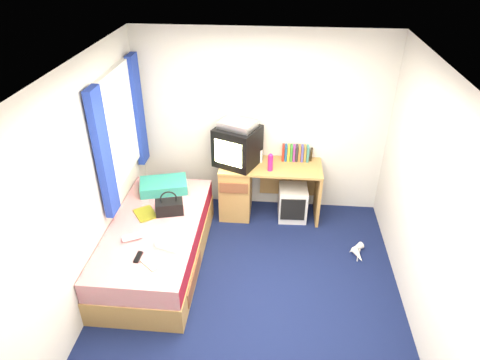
# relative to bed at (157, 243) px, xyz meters

# --- Properties ---
(ground) EXTENTS (3.40, 3.40, 0.00)m
(ground) POSITION_rel_bed_xyz_m (1.10, -0.34, -0.27)
(ground) COLOR #0C1438
(ground) RESTS_ON ground
(room_shell) EXTENTS (3.40, 3.40, 3.40)m
(room_shell) POSITION_rel_bed_xyz_m (1.10, -0.34, 1.18)
(room_shell) COLOR white
(room_shell) RESTS_ON ground
(bed) EXTENTS (1.01, 2.00, 0.54)m
(bed) POSITION_rel_bed_xyz_m (0.00, 0.00, 0.00)
(bed) COLOR tan
(bed) RESTS_ON ground
(pillow) EXTENTS (0.65, 0.51, 0.13)m
(pillow) POSITION_rel_bed_xyz_m (-0.07, 0.70, 0.33)
(pillow) COLOR #18639E
(pillow) RESTS_ON bed
(desk) EXTENTS (1.30, 0.55, 0.75)m
(desk) POSITION_rel_bed_xyz_m (0.97, 1.10, 0.14)
(desk) COLOR tan
(desk) RESTS_ON ground
(storage_cube) EXTENTS (0.38, 0.38, 0.46)m
(storage_cube) POSITION_rel_bed_xyz_m (1.56, 1.03, -0.04)
(storage_cube) COLOR silver
(storage_cube) RESTS_ON ground
(crt_tv) EXTENTS (0.64, 0.62, 0.50)m
(crt_tv) POSITION_rel_bed_xyz_m (0.82, 1.10, 0.73)
(crt_tv) COLOR black
(crt_tv) RESTS_ON desk
(vcr) EXTENTS (0.51, 0.45, 0.08)m
(vcr) POSITION_rel_bed_xyz_m (0.82, 1.10, 1.02)
(vcr) COLOR #BDBDC0
(vcr) RESTS_ON crt_tv
(book_row) EXTENTS (0.34, 0.13, 0.20)m
(book_row) POSITION_rel_bed_xyz_m (1.56, 1.26, 0.58)
(book_row) COLOR maroon
(book_row) RESTS_ON desk
(picture_frame) EXTENTS (0.04, 0.12, 0.14)m
(picture_frame) POSITION_rel_bed_xyz_m (1.77, 1.30, 0.55)
(picture_frame) COLOR black
(picture_frame) RESTS_ON desk
(pink_water_bottle) EXTENTS (0.07, 0.07, 0.21)m
(pink_water_bottle) POSITION_rel_bed_xyz_m (1.24, 0.95, 0.59)
(pink_water_bottle) COLOR #D11D69
(pink_water_bottle) RESTS_ON desk
(aerosol_can) EXTENTS (0.05, 0.05, 0.17)m
(aerosol_can) POSITION_rel_bed_xyz_m (1.11, 1.16, 0.57)
(aerosol_can) COLOR silver
(aerosol_can) RESTS_ON desk
(handbag) EXTENTS (0.35, 0.25, 0.29)m
(handbag) POSITION_rel_bed_xyz_m (0.12, 0.22, 0.36)
(handbag) COLOR black
(handbag) RESTS_ON bed
(towel) EXTENTS (0.33, 0.30, 0.09)m
(towel) POSITION_rel_bed_xyz_m (0.28, -0.33, 0.32)
(towel) COLOR white
(towel) RESTS_ON bed
(magazine) EXTENTS (0.33, 0.35, 0.01)m
(magazine) POSITION_rel_bed_xyz_m (-0.15, 0.17, 0.28)
(magazine) COLOR #CFCB17
(magazine) RESTS_ON bed
(water_bottle) EXTENTS (0.21, 0.15, 0.07)m
(water_bottle) POSITION_rel_bed_xyz_m (-0.16, -0.30, 0.31)
(water_bottle) COLOR silver
(water_bottle) RESTS_ON bed
(colour_swatch_fan) EXTENTS (0.21, 0.19, 0.01)m
(colour_swatch_fan) POSITION_rel_bed_xyz_m (0.12, -0.66, 0.28)
(colour_swatch_fan) COLOR yellow
(colour_swatch_fan) RESTS_ON bed
(remote_control) EXTENTS (0.05, 0.16, 0.02)m
(remote_control) POSITION_rel_bed_xyz_m (-0.01, -0.56, 0.28)
(remote_control) COLOR black
(remote_control) RESTS_ON bed
(window_assembly) EXTENTS (0.11, 1.42, 1.40)m
(window_assembly) POSITION_rel_bed_xyz_m (-0.45, 0.56, 1.15)
(window_assembly) COLOR silver
(window_assembly) RESTS_ON room_shell
(white_heels) EXTENTS (0.22, 0.34, 0.09)m
(white_heels) POSITION_rel_bed_xyz_m (2.32, 0.33, -0.23)
(white_heels) COLOR silver
(white_heels) RESTS_ON ground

